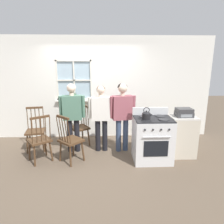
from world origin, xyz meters
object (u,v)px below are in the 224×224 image
person_elderly_left (72,112)px  side_counter (182,136)px  chair_by_window (40,141)px  chair_near_stove (70,141)px  chair_center_cluster (36,131)px  stove (152,139)px  chair_near_wall (80,127)px  person_teen_center (101,113)px  person_adult_right (122,111)px  kettle (146,115)px  potted_plant (75,98)px  stereo (184,113)px

person_elderly_left → side_counter: 2.49m
chair_by_window → chair_near_stove: bearing=140.3°
chair_center_cluster → chair_near_stove: same height
chair_by_window → person_elderly_left: (0.63, 0.46, 0.49)m
chair_by_window → stove: stove is taller
chair_near_wall → side_counter: 2.39m
chair_near_stove → stove: 1.71m
chair_center_cluster → stove: size_ratio=0.94×
chair_near_wall → stove: (1.59, -0.85, 0.01)m
chair_by_window → person_teen_center: size_ratio=0.66×
person_adult_right → kettle: (0.41, -0.62, 0.05)m
person_elderly_left → person_teen_center: bearing=-2.9°
person_elderly_left → kettle: (1.54, -0.63, 0.07)m
chair_near_stove → person_elderly_left: 0.70m
person_teen_center → potted_plant: size_ratio=6.47×
chair_by_window → stereo: stereo is taller
kettle → stove: bearing=37.1°
chair_near_wall → person_adult_right: (1.00, -0.36, 0.51)m
kettle → chair_center_cluster: bearing=162.7°
chair_center_cluster → person_teen_center: size_ratio=0.66×
person_teen_center → side_counter: size_ratio=1.70×
chair_near_wall → potted_plant: (-0.17, 0.55, 0.65)m
person_adult_right → stereo: person_adult_right is taller
stove → potted_plant: potted_plant is taller
chair_center_cluster → person_elderly_left: 1.04m
chair_center_cluster → person_teen_center: bearing=-13.9°
person_teen_center → person_elderly_left: bearing=-179.2°
chair_by_window → side_counter: (3.05, 0.17, -0.01)m
chair_by_window → chair_near_stove: same height
person_elderly_left → person_teen_center: size_ratio=1.03×
chair_by_window → potted_plant: size_ratio=4.29×
chair_near_stove → stereo: (2.41, 0.19, 0.53)m
chair_near_wall → kettle: size_ratio=4.11×
person_adult_right → stereo: (1.30, -0.30, 0.02)m
chair_by_window → side_counter: size_ratio=1.13×
person_elderly_left → person_adult_right: person_adult_right is taller
chair_near_wall → stove: 1.81m
chair_by_window → chair_near_stove: (0.63, -0.04, 0.00)m
stove → potted_plant: size_ratio=4.58×
person_elderly_left → potted_plant: size_ratio=6.68×
chair_near_stove → side_counter: 2.42m
kettle → potted_plant: size_ratio=1.04×
side_counter → stereo: 0.54m
chair_center_cluster → stereo: (3.32, -0.44, 0.53)m
stove → person_adult_right: bearing=140.3°
chair_near_wall → stove: bearing=29.6°
chair_near_wall → chair_near_stove: same height
potted_plant → chair_by_window: bearing=-112.9°
chair_near_wall → person_teen_center: 0.77m
person_elderly_left → side_counter: size_ratio=1.76×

